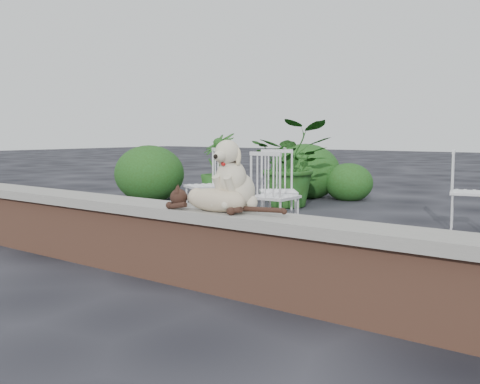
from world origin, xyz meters
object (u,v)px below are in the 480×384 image
Objects in this scene: chair_a at (278,190)px; potted_plant_b at (219,168)px; cat at (214,198)px; chair_e at (470,191)px; dog at (236,175)px; chair_b at (205,185)px; chair_c at (275,195)px; potted_plant_a at (291,163)px.

potted_plant_b is (-2.23, 1.62, 0.09)m from chair_a.
chair_e reaches higher than cat.
potted_plant_b is (-3.33, 3.83, -0.28)m from dog.
chair_b and chair_a have the same top height.
chair_c and chair_e have the same top height.
dog is 2.50m from chair_a.
dog is 0.55× the size of chair_e.
chair_c is at bearing 112.30° from dog.
chair_e is at bearing -12.20° from potted_plant_a.
potted_plant_a reaches higher than chair_c.
dog is 3.13m from chair_b.
chair_a is at bearing -61.88° from potted_plant_a.
dog is 0.55× the size of chair_c.
dog reaches higher than chair_b.
chair_b is at bearing 129.11° from cat.
chair_b and chair_c have the same top height.
potted_plant_b is at bearing -41.26° from chair_c.
chair_c is at bearing -61.59° from potted_plant_a.
chair_a is (-1.10, 2.21, -0.37)m from dog.
chair_c and chair_a have the same top height.
chair_b is (-2.13, 2.33, -0.20)m from cat.
chair_e is 0.83× the size of potted_plant_b.
dog is 3.56m from chair_e.
chair_a is 2.76m from potted_plant_b.
cat is 2.58m from chair_a.
potted_plant_b is at bearing 125.93° from cat.
cat is 3.17m from chair_b.
dog is 0.47× the size of cat.
potted_plant_a is at bearing -63.07° from chair_c.
chair_c is at bearing -39.78° from potted_plant_b.
chair_e is 0.71× the size of potted_plant_a.
chair_a is 0.71× the size of potted_plant_a.
chair_b reaches higher than cat.
chair_c is (1.36, -0.42, 0.00)m from chair_b.
potted_plant_b is (-2.48, 2.07, 0.09)m from chair_c.
potted_plant_a is 1.18× the size of potted_plant_b.
dog is at bearing -102.68° from chair_a.
potted_plant_a is at bearing 112.23° from cat.
chair_c is 0.71× the size of potted_plant_a.
chair_e is 2.19m from chair_a.
cat is 2.08m from chair_c.
potted_plant_a is at bearing 114.56° from chair_b.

